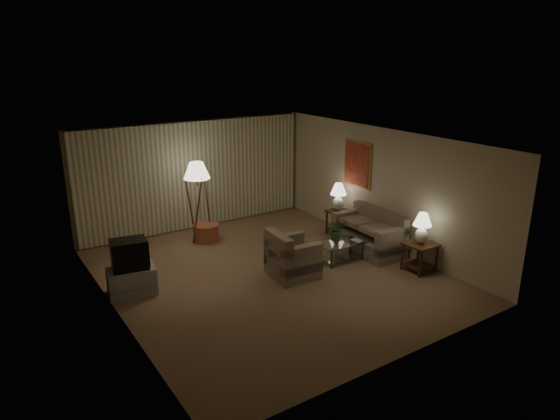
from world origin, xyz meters
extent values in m
plane|color=brown|center=(0.00, 0.00, 0.00)|extent=(7.00, 7.00, 0.00)
cube|color=beige|center=(0.00, 3.50, 1.35)|extent=(6.00, 0.04, 2.70)
cube|color=beige|center=(-3.00, 0.00, 1.35)|extent=(0.04, 7.00, 2.70)
cube|color=beige|center=(3.00, 0.00, 1.35)|extent=(0.04, 7.00, 2.70)
cube|color=white|center=(0.00, 0.00, 2.70)|extent=(6.00, 7.00, 0.04)
cube|color=#F0EDBA|center=(0.00, 3.42, 1.35)|extent=(5.85, 0.12, 2.65)
cube|color=#CE9248|center=(2.98, 0.80, 1.75)|extent=(0.03, 0.90, 1.10)
cube|color=maroon|center=(2.95, 0.80, 1.75)|extent=(0.02, 0.80, 1.00)
cube|color=gray|center=(2.50, -0.19, 0.19)|extent=(1.70, 0.92, 0.39)
cube|color=gray|center=(0.36, -0.32, 0.20)|extent=(1.02, 0.98, 0.39)
cube|color=#321E0D|center=(2.65, -1.54, 0.58)|extent=(0.58, 0.58, 0.04)
cube|color=#321E0D|center=(2.65, -1.54, 0.12)|extent=(0.49, 0.49, 0.02)
cylinder|color=#321E0D|center=(2.41, -1.78, 0.28)|extent=(0.05, 0.05, 0.56)
cylinder|color=#321E0D|center=(2.41, -1.30, 0.28)|extent=(0.05, 0.05, 0.56)
cylinder|color=#321E0D|center=(2.89, -1.78, 0.28)|extent=(0.05, 0.05, 0.56)
cylinder|color=#321E0D|center=(2.89, -1.30, 0.28)|extent=(0.05, 0.05, 0.56)
cube|color=#321E0D|center=(2.65, 1.06, 0.58)|extent=(0.51, 0.43, 0.04)
cube|color=#321E0D|center=(2.65, 1.06, 0.12)|extent=(0.43, 0.36, 0.02)
cylinder|color=#321E0D|center=(2.45, 0.90, 0.28)|extent=(0.05, 0.05, 0.56)
cylinder|color=#321E0D|center=(2.45, 1.23, 0.28)|extent=(0.05, 0.05, 0.56)
cylinder|color=#321E0D|center=(2.85, 0.90, 0.28)|extent=(0.05, 0.05, 0.56)
cylinder|color=#321E0D|center=(2.85, 1.23, 0.28)|extent=(0.05, 0.05, 0.56)
ellipsoid|color=white|center=(2.65, -1.54, 0.76)|extent=(0.26, 0.26, 0.32)
cylinder|color=white|center=(2.65, -1.54, 0.96)|extent=(0.03, 0.03, 0.07)
cone|color=white|center=(2.65, -1.54, 1.11)|extent=(0.37, 0.37, 0.26)
ellipsoid|color=white|center=(2.65, 1.06, 0.77)|extent=(0.27, 0.27, 0.34)
cylinder|color=white|center=(2.65, 1.06, 0.98)|extent=(0.03, 0.03, 0.08)
cone|color=white|center=(2.65, 1.06, 1.14)|extent=(0.39, 0.39, 0.27)
cube|color=silver|center=(1.65, -0.29, 0.41)|extent=(1.00, 0.54, 0.02)
cube|color=silver|center=(1.65, -0.29, 0.10)|extent=(0.93, 0.47, 0.01)
cylinder|color=#3A2917|center=(1.22, -0.49, 0.20)|extent=(0.04, 0.04, 0.40)
cylinder|color=#3A2917|center=(1.22, -0.08, 0.20)|extent=(0.04, 0.04, 0.40)
cylinder|color=#3A2917|center=(2.08, -0.49, 0.20)|extent=(0.04, 0.04, 0.40)
cylinder|color=#3A2917|center=(2.08, -0.08, 0.20)|extent=(0.04, 0.04, 0.40)
cube|color=#ACACAE|center=(-2.55, 0.70, 0.25)|extent=(1.03, 0.81, 0.50)
cube|color=black|center=(-2.55, 0.70, 0.77)|extent=(0.79, 0.66, 0.55)
cylinder|color=#321E0D|center=(-0.33, 2.57, 1.47)|extent=(0.04, 0.04, 0.27)
cone|color=white|center=(-0.33, 2.57, 1.68)|extent=(0.61, 0.61, 0.38)
cylinder|color=#9E5935|center=(-0.24, 2.40, 0.20)|extent=(0.76, 0.76, 0.40)
imported|color=silver|center=(1.50, -0.29, 0.48)|extent=(0.17, 0.17, 0.14)
imported|color=#36692E|center=(1.50, -0.29, 0.79)|extent=(0.45, 0.40, 0.47)
imported|color=olive|center=(1.90, -0.39, 0.42)|extent=(0.19, 0.25, 0.02)
camera|label=1|loc=(-4.85, -7.80, 4.30)|focal=32.00mm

